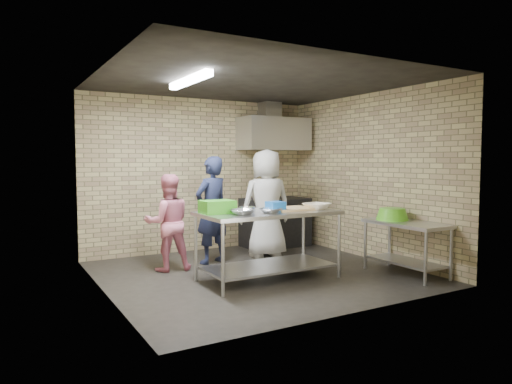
# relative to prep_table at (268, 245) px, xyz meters

# --- Properties ---
(floor) EXTENTS (4.20, 4.20, 0.00)m
(floor) POSITION_rel_prep_table_xyz_m (0.04, 0.37, -0.47)
(floor) COLOR black
(floor) RESTS_ON ground
(ceiling) EXTENTS (4.20, 4.20, 0.00)m
(ceiling) POSITION_rel_prep_table_xyz_m (0.04, 0.37, 2.23)
(ceiling) COLOR black
(ceiling) RESTS_ON ground
(back_wall) EXTENTS (4.20, 0.06, 2.70)m
(back_wall) POSITION_rel_prep_table_xyz_m (0.04, 2.37, 0.88)
(back_wall) COLOR tan
(back_wall) RESTS_ON ground
(front_wall) EXTENTS (4.20, 0.06, 2.70)m
(front_wall) POSITION_rel_prep_table_xyz_m (0.04, -1.63, 0.88)
(front_wall) COLOR tan
(front_wall) RESTS_ON ground
(left_wall) EXTENTS (0.06, 4.00, 2.70)m
(left_wall) POSITION_rel_prep_table_xyz_m (-2.06, 0.37, 0.88)
(left_wall) COLOR tan
(left_wall) RESTS_ON ground
(right_wall) EXTENTS (0.06, 4.00, 2.70)m
(right_wall) POSITION_rel_prep_table_xyz_m (2.14, 0.37, 0.88)
(right_wall) COLOR tan
(right_wall) RESTS_ON ground
(prep_table) EXTENTS (1.86, 0.93, 0.93)m
(prep_table) POSITION_rel_prep_table_xyz_m (0.00, 0.00, 0.00)
(prep_table) COLOR #AAACB1
(prep_table) RESTS_ON floor
(side_counter) EXTENTS (0.60, 1.20, 0.75)m
(side_counter) POSITION_rel_prep_table_xyz_m (1.84, -0.73, -0.09)
(side_counter) COLOR silver
(side_counter) RESTS_ON floor
(stove) EXTENTS (1.20, 0.70, 0.90)m
(stove) POSITION_rel_prep_table_xyz_m (1.39, 2.02, -0.02)
(stove) COLOR black
(stove) RESTS_ON floor
(range_hood) EXTENTS (1.30, 0.60, 0.60)m
(range_hood) POSITION_rel_prep_table_xyz_m (1.39, 2.07, 1.63)
(range_hood) COLOR silver
(range_hood) RESTS_ON back_wall
(hood_duct) EXTENTS (0.35, 0.30, 0.30)m
(hood_duct) POSITION_rel_prep_table_xyz_m (1.39, 2.22, 2.08)
(hood_duct) COLOR #A5A8AD
(hood_duct) RESTS_ON back_wall
(wall_shelf) EXTENTS (0.80, 0.20, 0.04)m
(wall_shelf) POSITION_rel_prep_table_xyz_m (1.69, 2.26, 1.45)
(wall_shelf) COLOR #3F2B19
(wall_shelf) RESTS_ON back_wall
(fluorescent_fixture) EXTENTS (0.10, 1.25, 0.08)m
(fluorescent_fixture) POSITION_rel_prep_table_xyz_m (-0.96, 0.37, 2.17)
(fluorescent_fixture) COLOR white
(fluorescent_fixture) RESTS_ON ceiling
(green_crate) EXTENTS (0.41, 0.31, 0.17)m
(green_crate) POSITION_rel_prep_table_xyz_m (-0.70, 0.12, 0.55)
(green_crate) COLOR green
(green_crate) RESTS_ON prep_table
(blue_tub) EXTENTS (0.21, 0.21, 0.13)m
(blue_tub) POSITION_rel_prep_table_xyz_m (0.05, -0.10, 0.53)
(blue_tub) COLOR #175BAE
(blue_tub) RESTS_ON prep_table
(cutting_board) EXTENTS (0.57, 0.43, 0.03)m
(cutting_board) POSITION_rel_prep_table_xyz_m (0.35, -0.02, 0.48)
(cutting_board) COLOR #D6AF7B
(cutting_board) RESTS_ON prep_table
(mixing_bowl_a) EXTENTS (0.35, 0.35, 0.07)m
(mixing_bowl_a) POSITION_rel_prep_table_xyz_m (-0.50, -0.20, 0.50)
(mixing_bowl_a) COLOR #AFB2B6
(mixing_bowl_a) RESTS_ON prep_table
(mixing_bowl_b) EXTENTS (0.27, 0.27, 0.07)m
(mixing_bowl_b) POSITION_rel_prep_table_xyz_m (-0.30, 0.05, 0.50)
(mixing_bowl_b) COLOR #B7BABF
(mixing_bowl_b) RESTS_ON prep_table
(mixing_bowl_c) EXTENTS (0.32, 0.32, 0.07)m
(mixing_bowl_c) POSITION_rel_prep_table_xyz_m (-0.10, -0.22, 0.50)
(mixing_bowl_c) COLOR silver
(mixing_bowl_c) RESTS_ON prep_table
(ceramic_bowl) EXTENTS (0.43, 0.43, 0.09)m
(ceramic_bowl) POSITION_rel_prep_table_xyz_m (0.70, -0.15, 0.51)
(ceramic_bowl) COLOR beige
(ceramic_bowl) RESTS_ON prep_table
(green_basin) EXTENTS (0.46, 0.46, 0.17)m
(green_basin) POSITION_rel_prep_table_xyz_m (1.82, -0.48, 0.37)
(green_basin) COLOR #59C626
(green_basin) RESTS_ON side_counter
(bottle_red) EXTENTS (0.07, 0.07, 0.18)m
(bottle_red) POSITION_rel_prep_table_xyz_m (1.44, 2.26, 1.56)
(bottle_red) COLOR #B22619
(bottle_red) RESTS_ON wall_shelf
(man_navy) EXTENTS (0.70, 0.57, 1.68)m
(man_navy) POSITION_rel_prep_table_xyz_m (-0.24, 1.30, 0.37)
(man_navy) COLOR black
(man_navy) RESTS_ON floor
(woman_pink) EXTENTS (0.76, 0.63, 1.41)m
(woman_pink) POSITION_rel_prep_table_xyz_m (-1.00, 1.17, 0.24)
(woman_pink) COLOR #CE6D85
(woman_pink) RESTS_ON floor
(woman_white) EXTENTS (0.94, 0.68, 1.79)m
(woman_white) POSITION_rel_prep_table_xyz_m (0.73, 1.27, 0.43)
(woman_white) COLOR silver
(woman_white) RESTS_ON floor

